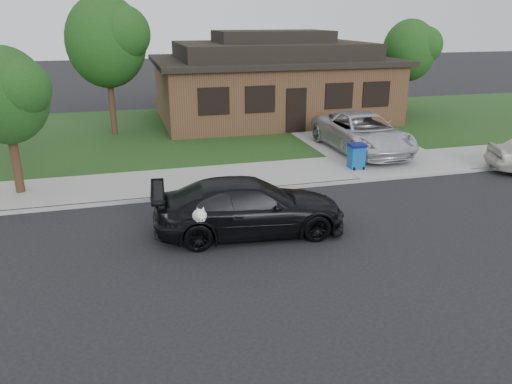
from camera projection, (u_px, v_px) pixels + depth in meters
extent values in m
plane|color=black|center=(292.00, 233.00, 13.36)|extent=(120.00, 120.00, 0.00)
cube|color=gray|center=(246.00, 177.00, 17.89)|extent=(60.00, 3.00, 0.12)
cube|color=gray|center=(257.00, 190.00, 16.53)|extent=(60.00, 0.12, 0.12)
cube|color=#193814|center=(207.00, 130.00, 25.16)|extent=(60.00, 13.00, 0.13)
cube|color=gray|center=(342.00, 136.00, 23.92)|extent=(4.50, 13.00, 0.14)
imported|color=black|center=(250.00, 207.00, 13.19)|extent=(5.22, 2.43, 1.47)
ellipsoid|color=white|center=(200.00, 216.00, 11.87)|extent=(0.34, 0.40, 0.30)
sphere|color=white|center=(201.00, 215.00, 11.63)|extent=(0.26, 0.26, 0.26)
cube|color=white|center=(202.00, 219.00, 11.53)|extent=(0.09, 0.12, 0.08)
sphere|color=black|center=(202.00, 220.00, 11.47)|extent=(0.04, 0.04, 0.04)
cone|color=white|center=(198.00, 209.00, 11.61)|extent=(0.11, 0.11, 0.14)
cone|color=white|center=(203.00, 209.00, 11.64)|extent=(0.11, 0.11, 0.14)
imported|color=silver|center=(362.00, 133.00, 20.77)|extent=(2.71, 5.65, 1.55)
cube|color=#0D4B90|center=(356.00, 158.00, 18.51)|extent=(0.54, 0.54, 0.85)
cube|color=#070C57|center=(357.00, 145.00, 18.35)|extent=(0.59, 0.59, 0.09)
cylinder|color=black|center=(354.00, 169.00, 18.34)|extent=(0.05, 0.13, 0.13)
cylinder|color=black|center=(363.00, 168.00, 18.44)|extent=(0.05, 0.13, 0.13)
cube|color=#422B1C|center=(272.00, 90.00, 27.45)|extent=(12.00, 8.00, 3.00)
cube|color=black|center=(272.00, 60.00, 26.91)|extent=(12.60, 8.60, 0.25)
cube|color=black|center=(272.00, 50.00, 26.74)|extent=(10.00, 6.50, 0.80)
cube|color=black|center=(272.00, 36.00, 26.50)|extent=(6.00, 3.50, 0.60)
cube|color=black|center=(296.00, 110.00, 23.92)|extent=(1.00, 0.06, 2.10)
cube|color=black|center=(214.00, 101.00, 22.73)|extent=(1.30, 0.05, 1.10)
cube|color=black|center=(260.00, 99.00, 23.28)|extent=(1.30, 0.05, 1.10)
cube|color=black|center=(339.00, 96.00, 24.27)|extent=(1.30, 0.05, 1.10)
cube|color=black|center=(376.00, 94.00, 24.77)|extent=(1.30, 0.05, 1.10)
cylinder|color=#332114|center=(113.00, 108.00, 23.61)|extent=(0.28, 0.28, 2.48)
ellipsoid|color=#143811|center=(106.00, 42.00, 22.60)|extent=(3.60, 3.60, 4.14)
sphere|color=#26591E|center=(122.00, 34.00, 22.17)|extent=(2.52, 2.52, 2.52)
cylinder|color=#332114|center=(405.00, 95.00, 29.15)|extent=(0.28, 0.28, 2.03)
ellipsoid|color=#143811|center=(409.00, 50.00, 28.31)|extent=(3.00, 3.00, 3.45)
sphere|color=#26591E|center=(424.00, 45.00, 27.95)|extent=(2.10, 2.10, 2.10)
cylinder|color=#332114|center=(16.00, 165.00, 15.89)|extent=(0.28, 0.28, 1.80)
ellipsoid|color=#143811|center=(5.00, 96.00, 15.16)|extent=(2.60, 2.60, 2.99)
sphere|color=#26591E|center=(20.00, 88.00, 14.84)|extent=(1.82, 1.82, 1.82)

